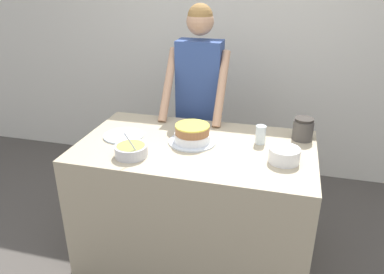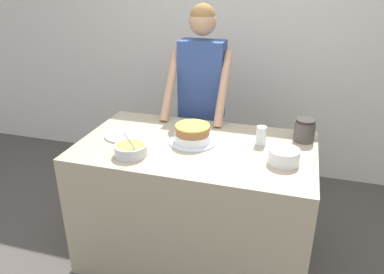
{
  "view_description": "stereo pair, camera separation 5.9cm",
  "coord_description": "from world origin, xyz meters",
  "px_view_note": "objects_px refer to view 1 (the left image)",
  "views": [
    {
      "loc": [
        0.55,
        -1.71,
        1.94
      ],
      "look_at": [
        -0.01,
        0.4,
        0.97
      ],
      "focal_mm": 35.0,
      "sensor_mm": 36.0,
      "label": 1
    },
    {
      "loc": [
        0.61,
        -1.7,
        1.94
      ],
      "look_at": [
        -0.01,
        0.4,
        0.97
      ],
      "focal_mm": 35.0,
      "sensor_mm": 36.0,
      "label": 2
    }
  ],
  "objects_px": {
    "ceramic_plate": "(124,136)",
    "stoneware_jar": "(303,129)",
    "person_baker": "(199,89)",
    "frosting_bowl_pink": "(284,154)",
    "drinking_glass": "(261,135)",
    "frosting_bowl_olive": "(131,150)",
    "cake": "(192,134)"
  },
  "relations": [
    {
      "from": "frosting_bowl_olive",
      "to": "drinking_glass",
      "type": "height_order",
      "value": "frosting_bowl_olive"
    },
    {
      "from": "ceramic_plate",
      "to": "stoneware_jar",
      "type": "xyz_separation_m",
      "value": [
        1.2,
        0.27,
        0.07
      ]
    },
    {
      "from": "frosting_bowl_olive",
      "to": "stoneware_jar",
      "type": "distance_m",
      "value": 1.15
    },
    {
      "from": "frosting_bowl_pink",
      "to": "ceramic_plate",
      "type": "distance_m",
      "value": 1.09
    },
    {
      "from": "person_baker",
      "to": "cake",
      "type": "bearing_deg",
      "value": -80.23
    },
    {
      "from": "ceramic_plate",
      "to": "person_baker",
      "type": "bearing_deg",
      "value": 59.95
    },
    {
      "from": "cake",
      "to": "drinking_glass",
      "type": "distance_m",
      "value": 0.45
    },
    {
      "from": "frosting_bowl_olive",
      "to": "drinking_glass",
      "type": "distance_m",
      "value": 0.85
    },
    {
      "from": "drinking_glass",
      "to": "stoneware_jar",
      "type": "xyz_separation_m",
      "value": [
        0.27,
        0.14,
        0.01
      ]
    },
    {
      "from": "frosting_bowl_olive",
      "to": "stoneware_jar",
      "type": "bearing_deg",
      "value": 27.37
    },
    {
      "from": "cake",
      "to": "ceramic_plate",
      "type": "xyz_separation_m",
      "value": [
        -0.49,
        -0.03,
        -0.05
      ]
    },
    {
      "from": "person_baker",
      "to": "frosting_bowl_pink",
      "type": "distance_m",
      "value": 1.04
    },
    {
      "from": "drinking_glass",
      "to": "ceramic_plate",
      "type": "height_order",
      "value": "drinking_glass"
    },
    {
      "from": "drinking_glass",
      "to": "cake",
      "type": "bearing_deg",
      "value": -166.95
    },
    {
      "from": "person_baker",
      "to": "frosting_bowl_olive",
      "type": "relative_size",
      "value": 8.47
    },
    {
      "from": "person_baker",
      "to": "ceramic_plate",
      "type": "height_order",
      "value": "person_baker"
    },
    {
      "from": "frosting_bowl_olive",
      "to": "drinking_glass",
      "type": "xyz_separation_m",
      "value": [
        0.75,
        0.39,
        0.02
      ]
    },
    {
      "from": "stoneware_jar",
      "to": "ceramic_plate",
      "type": "bearing_deg",
      "value": -167.41
    },
    {
      "from": "frosting_bowl_olive",
      "to": "frosting_bowl_pink",
      "type": "bearing_deg",
      "value": 10.1
    },
    {
      "from": "ceramic_plate",
      "to": "cake",
      "type": "bearing_deg",
      "value": 3.35
    },
    {
      "from": "frosting_bowl_olive",
      "to": "cake",
      "type": "bearing_deg",
      "value": 42.86
    },
    {
      "from": "drinking_glass",
      "to": "ceramic_plate",
      "type": "xyz_separation_m",
      "value": [
        -0.93,
        -0.13,
        -0.06
      ]
    },
    {
      "from": "person_baker",
      "to": "frosting_bowl_pink",
      "type": "relative_size",
      "value": 9.29
    },
    {
      "from": "frosting_bowl_pink",
      "to": "ceramic_plate",
      "type": "bearing_deg",
      "value": 174.78
    },
    {
      "from": "frosting_bowl_pink",
      "to": "ceramic_plate",
      "type": "relative_size",
      "value": 0.67
    },
    {
      "from": "ceramic_plate",
      "to": "frosting_bowl_pink",
      "type": "bearing_deg",
      "value": -5.22
    },
    {
      "from": "stoneware_jar",
      "to": "frosting_bowl_pink",
      "type": "bearing_deg",
      "value": -106.33
    },
    {
      "from": "ceramic_plate",
      "to": "drinking_glass",
      "type": "bearing_deg",
      "value": 8.02
    },
    {
      "from": "ceramic_plate",
      "to": "stoneware_jar",
      "type": "bearing_deg",
      "value": 12.59
    },
    {
      "from": "drinking_glass",
      "to": "frosting_bowl_olive",
      "type": "bearing_deg",
      "value": -152.45
    },
    {
      "from": "frosting_bowl_olive",
      "to": "ceramic_plate",
      "type": "xyz_separation_m",
      "value": [
        -0.17,
        0.26,
        -0.03
      ]
    },
    {
      "from": "cake",
      "to": "stoneware_jar",
      "type": "height_order",
      "value": "stoneware_jar"
    }
  ]
}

